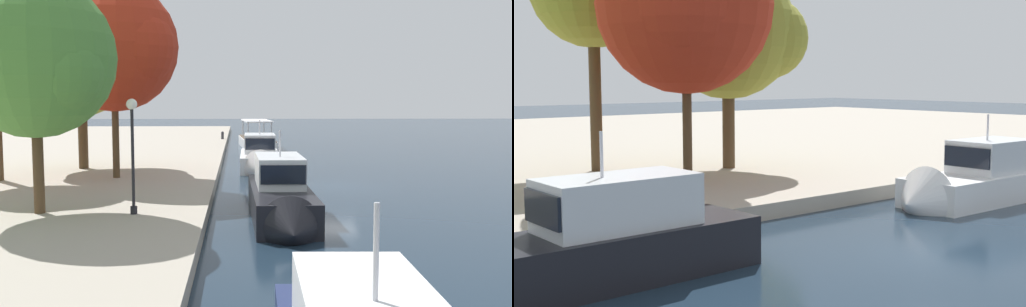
% 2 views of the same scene
% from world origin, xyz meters
% --- Properties ---
extents(ground_plane, '(220.00, 220.00, 0.00)m').
position_xyz_m(ground_plane, '(0.00, 0.00, 0.00)').
color(ground_plane, '#192838').
extents(motor_yacht_1, '(9.36, 2.53, 4.36)m').
position_xyz_m(motor_yacht_1, '(-8.97, 3.76, 0.78)').
color(motor_yacht_1, black).
rests_on(motor_yacht_1, ground_plane).
extents(motor_yacht_2, '(8.62, 2.87, 4.37)m').
position_xyz_m(motor_yacht_2, '(7.88, 4.01, 0.74)').
color(motor_yacht_2, white).
rests_on(motor_yacht_2, ground_plane).
extents(tree_0, '(6.78, 6.85, 9.90)m').
position_xyz_m(tree_0, '(4.36, 15.46, 7.27)').
color(tree_0, '#4C3823').
rests_on(tree_0, dock_promenade).
extents(tree_4, '(7.21, 7.69, 10.84)m').
position_xyz_m(tree_4, '(-0.01, 12.49, 7.67)').
color(tree_4, '#4C3823').
rests_on(tree_4, dock_promenade).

